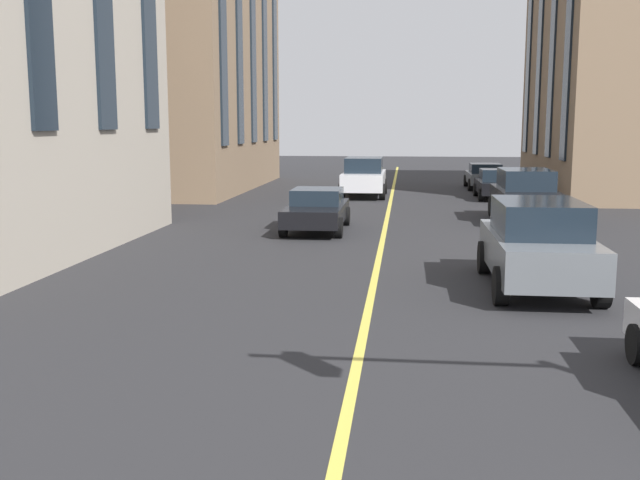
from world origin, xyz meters
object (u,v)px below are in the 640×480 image
car_grey_parked_a (485,176)px  car_black_oncoming (317,209)px  car_black_parked_b (525,195)px  car_white_mid (364,176)px  car_grey_far (538,244)px  car_black_near (497,184)px

car_grey_parked_a → car_black_oncoming: 18.24m
car_black_oncoming → car_black_parked_b: bearing=-66.7°
car_white_mid → car_grey_far: bearing=-166.4°
car_black_near → car_white_mid: car_white_mid is taller
car_black_near → car_white_mid: bearing=85.8°
car_grey_far → car_black_near: bearing=-4.3°
car_grey_far → car_white_mid: bearing=13.6°
car_grey_far → car_black_parked_b: size_ratio=1.00×
car_grey_far → car_black_near: 19.38m
car_black_parked_b → car_grey_far: bearing=172.6°
car_black_oncoming → car_black_parked_b: car_black_parked_b is taller
car_black_oncoming → car_black_near: (11.27, -7.12, -0.00)m
car_black_near → car_black_oncoming: bearing=147.7°
car_black_parked_b → car_white_mid: same height
car_grey_far → car_white_mid: (19.78, 4.79, 0.00)m
car_black_parked_b → car_white_mid: bearing=35.7°
car_grey_parked_a → car_grey_far: 24.90m
car_black_oncoming → car_black_parked_b: 7.75m
car_grey_parked_a → car_black_near: (-5.53, 0.00, -0.00)m
car_grey_parked_a → car_black_near: 5.53m
car_grey_far → car_black_parked_b: same height
car_black_oncoming → car_grey_far: car_grey_far is taller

